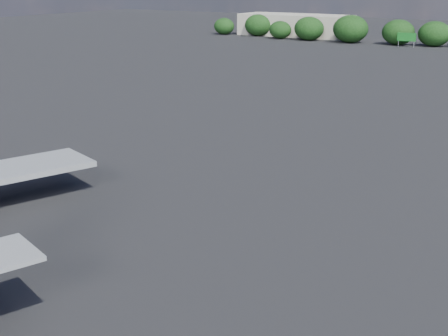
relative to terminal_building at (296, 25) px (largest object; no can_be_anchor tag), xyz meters
The scene contains 3 objects.
ground 147.19m from the terminal_building, 63.78° to the right, with size 500.00×500.00×0.00m, color black.
terminal_building is the anchor object (origin of this frame).
highway_sign 49.66m from the terminal_building, 18.80° to the right, with size 6.00×0.30×4.50m.
Camera 1 is at (40.16, -26.50, 22.09)m, focal length 50.00 mm.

